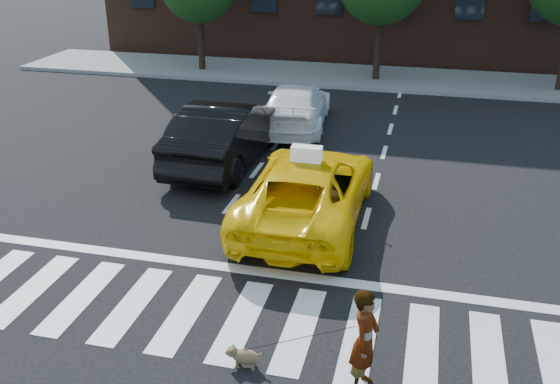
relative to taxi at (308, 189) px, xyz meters
name	(u,v)px	position (x,y,z in m)	size (l,w,h in m)	color
ground	(241,321)	(-0.31, -4.02, -0.75)	(120.00, 120.00, 0.00)	black
crosswalk	(241,320)	(-0.31, -4.02, -0.74)	(13.00, 2.40, 0.01)	silver
stop_line	(266,272)	(-0.31, -2.42, -0.74)	(12.00, 0.30, 0.01)	silver
sidewalk_far	(365,77)	(-0.31, 13.48, -0.67)	(30.00, 4.00, 0.15)	slate
taxi	(308,189)	(0.00, 0.00, 0.00)	(2.49, 5.39, 1.50)	#FFC705
black_sedan	(226,132)	(-2.89, 2.98, 0.11)	(1.81, 5.20, 1.71)	black
white_suv	(296,106)	(-1.71, 6.44, -0.05)	(1.97, 4.84, 1.40)	white
woman	(365,341)	(1.87, -5.12, 0.06)	(0.59, 0.39, 1.61)	#999999
dog	(243,356)	(0.05, -5.12, -0.55)	(0.59, 0.24, 0.33)	olive
taxi_sign	(307,154)	(0.00, -0.20, 0.91)	(0.65, 0.28, 0.32)	white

